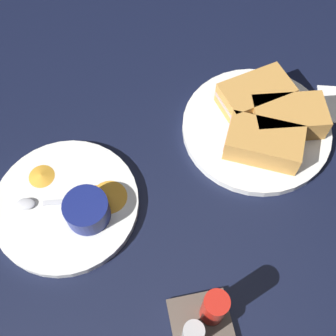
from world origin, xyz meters
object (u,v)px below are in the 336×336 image
sandwich_half_near (264,143)px  sandwich_half_far (288,117)px  spoon_by_dark_ramekin (256,120)px  ramekin_dark_sauce (259,93)px  condiment_caddy (205,319)px  spoon_by_gravy_ramekin (34,204)px  plate_chips_companion (66,204)px  ramekin_light_gravy (87,210)px  plate_sandwich_main (256,128)px  sandwich_half_extra (255,95)px

sandwich_half_near → sandwich_half_far: size_ratio=1.07×
sandwich_half_near → spoon_by_dark_ramekin: (-0.95, -6.30, -2.04)cm
sandwich_half_near → ramekin_dark_sauce: sandwich_half_near is taller
ramekin_dark_sauce → condiment_caddy: condiment_caddy is taller
sandwich_half_near → condiment_caddy: (17.05, 26.61, -0.59)cm
ramekin_dark_sauce → condiment_caddy: (19.77, 37.78, 0.02)cm
ramekin_dark_sauce → spoon_by_gravy_ramekin: size_ratio=0.63×
sandwich_half_far → ramekin_dark_sauce: size_ratio=2.24×
plate_chips_companion → ramekin_light_gravy: ramekin_light_gravy is taller
plate_chips_companion → spoon_by_dark_ramekin: bearing=-165.0°
spoon_by_dark_ramekin → sandwich_half_near: bearing=81.4°
spoon_by_dark_ramekin → condiment_caddy: bearing=61.3°
spoon_by_dark_ramekin → plate_chips_companion: spoon_by_dark_ramekin is taller
condiment_caddy → spoon_by_gravy_ramekin: bearing=-45.2°
plate_sandwich_main → ramekin_dark_sauce: 6.77cm
ramekin_dark_sauce → spoon_by_gravy_ramekin: ramekin_dark_sauce is taller
spoon_by_gravy_ramekin → sandwich_half_far: bearing=-171.2°
plate_chips_companion → plate_sandwich_main: bearing=-166.6°
sandwich_half_near → condiment_caddy: condiment_caddy is taller
ramekin_dark_sauce → spoon_by_dark_ramekin: 5.37cm
sandwich_half_extra → condiment_caddy: condiment_caddy is taller
plate_sandwich_main → ramekin_dark_sauce: ramekin_dark_sauce is taller
sandwich_half_near → spoon_by_dark_ramekin: 6.69cm
plate_chips_companion → spoon_by_gravy_ramekin: bearing=-7.3°
sandwich_half_near → spoon_by_gravy_ramekin: (40.70, 2.80, -2.04)cm
ramekin_dark_sauce → ramekin_light_gravy: (34.59, 17.72, 0.48)cm
sandwich_half_far → sandwich_half_extra: bearing=-53.8°
sandwich_half_far → plate_chips_companion: (41.61, 7.86, -3.20)cm
ramekin_dark_sauce → condiment_caddy: 42.64cm
sandwich_half_extra → ramekin_light_gravy: size_ratio=1.97×
sandwich_half_extra → spoon_by_gravy_ramekin: size_ratio=1.46×
spoon_by_dark_ramekin → spoon_by_gravy_ramekin: 42.64cm
condiment_caddy → sandwich_half_far: bearing=-126.6°
sandwich_half_near → sandwich_half_extra: same height
sandwich_half_far → sandwich_half_extra: size_ratio=0.96×
spoon_by_gravy_ramekin → condiment_caddy: size_ratio=1.05×
sandwich_half_near → ramekin_light_gravy: bearing=11.6°
ramekin_light_gravy → plate_chips_companion: bearing=-39.8°
plate_chips_companion → condiment_caddy: bearing=128.7°
sandwich_half_extra → sandwich_half_far: bearing=126.2°
sandwich_half_near → sandwich_half_extra: size_ratio=1.04×
spoon_by_dark_ramekin → spoon_by_gravy_ramekin: size_ratio=0.98×
plate_sandwich_main → sandwich_half_far: bearing=171.2°
sandwich_half_far → sandwich_half_extra: same height
sandwich_half_far → spoon_by_dark_ramekin: (5.08, -1.90, -2.04)cm
spoon_by_dark_ramekin → ramekin_light_gravy: (32.81, 12.86, 1.90)cm
sandwich_half_far → ramekin_light_gravy: 39.45cm
condiment_caddy → plate_sandwich_main: bearing=-119.3°
ramekin_light_gravy → sandwich_half_far: bearing=-163.9°
plate_sandwich_main → ramekin_dark_sauce: bearing=-107.8°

